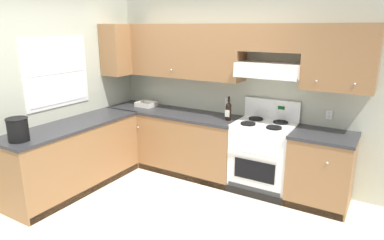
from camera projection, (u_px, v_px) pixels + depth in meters
ground_plane at (149, 211)px, 4.06m from camera, size 7.04×7.04×0.00m
wall_back at (236, 76)px, 4.73m from camera, size 4.68×0.57×2.55m
wall_left at (65, 86)px, 4.67m from camera, size 0.47×4.00×2.55m
counter_back_run at (205, 147)px, 4.93m from camera, size 3.60×0.65×0.91m
counter_left_run at (74, 157)px, 4.55m from camera, size 0.63×1.91×0.91m
stove at (263, 156)px, 4.50m from camera, size 0.76×0.62×1.20m
wine_bottle at (228, 111)px, 4.57m from camera, size 0.08×0.08×0.33m
bowl at (146, 105)px, 5.41m from camera, size 0.29×0.24×0.07m
bucket at (18, 129)px, 3.73m from camera, size 0.24×0.24×0.27m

